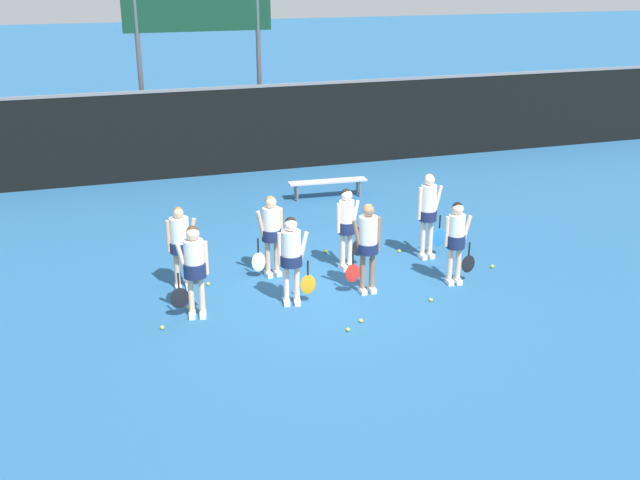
% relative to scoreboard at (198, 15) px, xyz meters
% --- Properties ---
extents(ground_plane, '(140.00, 140.00, 0.00)m').
position_rel_scoreboard_xyz_m(ground_plane, '(0.48, -9.54, -4.36)').
color(ground_plane, '#235684').
extents(fence_windscreen, '(60.00, 0.08, 2.51)m').
position_rel_scoreboard_xyz_m(fence_windscreen, '(0.48, -1.14, -3.09)').
color(fence_windscreen, black).
rests_on(fence_windscreen, ground_plane).
extents(scoreboard, '(4.21, 0.15, 5.55)m').
position_rel_scoreboard_xyz_m(scoreboard, '(0.00, 0.00, 0.00)').
color(scoreboard, '#515156').
rests_on(scoreboard, ground_plane).
extents(bench_courtside, '(2.07, 0.49, 0.46)m').
position_rel_scoreboard_xyz_m(bench_courtside, '(2.42, -4.29, -3.95)').
color(bench_courtside, '#B2B2B7').
rests_on(bench_courtside, ground_plane).
extents(player_0, '(0.68, 0.38, 1.65)m').
position_rel_scoreboard_xyz_m(player_0, '(-1.99, -10.19, -3.37)').
color(player_0, beige).
rests_on(player_0, ground_plane).
extents(player_1, '(0.66, 0.39, 1.63)m').
position_rel_scoreboard_xyz_m(player_1, '(-0.28, -10.21, -3.38)').
color(player_1, beige).
rests_on(player_1, ground_plane).
extents(player_2, '(0.67, 0.39, 1.71)m').
position_rel_scoreboard_xyz_m(player_2, '(1.18, -10.16, -3.34)').
color(player_2, '#8C664C').
rests_on(player_2, ground_plane).
extents(player_3, '(0.63, 0.36, 1.61)m').
position_rel_scoreboard_xyz_m(player_3, '(2.91, -10.29, -3.41)').
color(player_3, beige).
rests_on(player_3, ground_plane).
extents(player_4, '(0.70, 0.40, 1.60)m').
position_rel_scoreboard_xyz_m(player_4, '(-2.03, -8.90, -3.42)').
color(player_4, tan).
rests_on(player_4, ground_plane).
extents(player_5, '(0.66, 0.38, 1.62)m').
position_rel_scoreboard_xyz_m(player_5, '(-0.28, -8.83, -3.40)').
color(player_5, tan).
rests_on(player_5, ground_plane).
extents(player_6, '(0.62, 0.34, 1.65)m').
position_rel_scoreboard_xyz_m(player_6, '(1.22, -8.95, -3.38)').
color(player_6, beige).
rests_on(player_6, ground_plane).
extents(player_7, '(0.66, 0.37, 1.79)m').
position_rel_scoreboard_xyz_m(player_7, '(3.00, -8.93, -3.30)').
color(player_7, beige).
rests_on(player_7, ground_plane).
extents(tennis_ball_0, '(0.06, 0.06, 0.06)m').
position_rel_scoreboard_xyz_m(tennis_ball_0, '(2.13, -10.92, -4.32)').
color(tennis_ball_0, '#CCE033').
rests_on(tennis_ball_0, ground_plane).
extents(tennis_ball_1, '(0.07, 0.07, 0.07)m').
position_rel_scoreboard_xyz_m(tennis_ball_1, '(-1.74, -8.13, -4.32)').
color(tennis_ball_1, '#CCE033').
rests_on(tennis_ball_1, ground_plane).
extents(tennis_ball_2, '(0.07, 0.07, 0.07)m').
position_rel_scoreboard_xyz_m(tennis_ball_2, '(0.62, -11.30, -4.32)').
color(tennis_ball_2, '#CCE033').
rests_on(tennis_ball_2, ground_plane).
extents(tennis_ball_3, '(0.07, 0.07, 0.07)m').
position_rel_scoreboard_xyz_m(tennis_ball_3, '(1.10, -8.02, -4.32)').
color(tennis_ball_3, '#CCE033').
rests_on(tennis_ball_3, ground_plane).
extents(tennis_ball_4, '(0.06, 0.06, 0.06)m').
position_rel_scoreboard_xyz_m(tennis_ball_4, '(-2.09, -9.86, -4.32)').
color(tennis_ball_4, '#CCE033').
rests_on(tennis_ball_4, ground_plane).
extents(tennis_ball_5, '(0.07, 0.07, 0.07)m').
position_rel_scoreboard_xyz_m(tennis_ball_5, '(1.86, -8.30, -4.32)').
color(tennis_ball_5, '#CCE033').
rests_on(tennis_ball_5, ground_plane).
extents(tennis_ball_6, '(0.07, 0.07, 0.07)m').
position_rel_scoreboard_xyz_m(tennis_ball_6, '(2.27, -7.83, -4.32)').
color(tennis_ball_6, '#CCE033').
rests_on(tennis_ball_6, ground_plane).
extents(tennis_ball_7, '(0.07, 0.07, 0.07)m').
position_rel_scoreboard_xyz_m(tennis_ball_7, '(0.30, -11.55, -4.32)').
color(tennis_ball_7, '#CCE033').
rests_on(tennis_ball_7, ground_plane).
extents(tennis_ball_8, '(0.07, 0.07, 0.07)m').
position_rel_scoreboard_xyz_m(tennis_ball_8, '(4.01, -9.88, -4.32)').
color(tennis_ball_8, '#CCE033').
rests_on(tennis_ball_8, ground_plane).
extents(tennis_ball_9, '(0.07, 0.07, 0.07)m').
position_rel_scoreboard_xyz_m(tennis_ball_9, '(-2.62, -10.50, -4.32)').
color(tennis_ball_9, '#CCE033').
rests_on(tennis_ball_9, ground_plane).
extents(tennis_ball_10, '(0.07, 0.07, 0.07)m').
position_rel_scoreboard_xyz_m(tennis_ball_10, '(-1.57, -8.94, -4.32)').
color(tennis_ball_10, '#CCE033').
rests_on(tennis_ball_10, ground_plane).
extents(tennis_ball_11, '(0.07, 0.07, 0.07)m').
position_rel_scoreboard_xyz_m(tennis_ball_11, '(2.58, -8.50, -4.32)').
color(tennis_ball_11, '#CCE033').
rests_on(tennis_ball_11, ground_plane).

